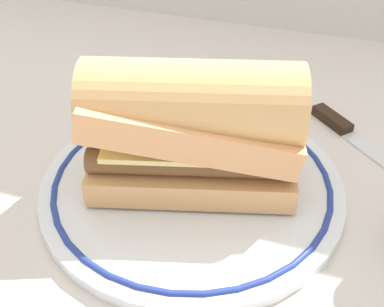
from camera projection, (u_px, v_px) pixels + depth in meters
The scene contains 4 objects.
ground_plane at pixel (179, 178), 0.49m from camera, with size 1.50×1.50×0.00m, color beige.
plate at pixel (192, 183), 0.47m from camera, with size 0.29×0.29×0.01m.
sausage_sandwich at pixel (192, 126), 0.43m from camera, with size 0.21×0.14×0.12m.
butter_knife at pixel (355, 137), 0.54m from camera, with size 0.13×0.12×0.01m.
Camera 1 is at (0.13, -0.35, 0.32)m, focal length 44.64 mm.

